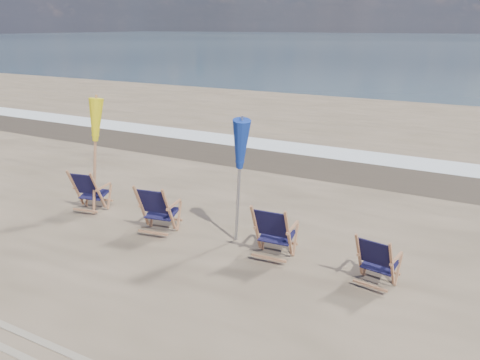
{
  "coord_description": "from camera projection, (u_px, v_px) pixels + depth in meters",
  "views": [
    {
      "loc": [
        4.02,
        -5.33,
        3.73
      ],
      "look_at": [
        0.0,
        2.2,
        0.9
      ],
      "focal_mm": 35.0,
      "sensor_mm": 36.0,
      "label": 1
    }
  ],
  "objects": [
    {
      "name": "surf_foam",
      "position": [
        333.0,
        153.0,
        14.38
      ],
      "size": [
        200.0,
        1.4,
        0.01
      ],
      "primitive_type": "cube",
      "color": "silver",
      "rests_on": "ground"
    },
    {
      "name": "beach_chair_2",
      "position": [
        288.0,
        236.0,
        7.53
      ],
      "size": [
        0.69,
        0.77,
        1.01
      ],
      "primitive_type": null,
      "rotation": [
        0.0,
        0.0,
        3.21
      ],
      "color": "#131134",
      "rests_on": "ground"
    },
    {
      "name": "beach_chair_1",
      "position": [
        169.0,
        212.0,
        8.5
      ],
      "size": [
        0.76,
        0.83,
        1.01
      ],
      "primitive_type": null,
      "rotation": [
        0.0,
        0.0,
        3.31
      ],
      "color": "#131134",
      "rests_on": "ground"
    },
    {
      "name": "beach_chair_3",
      "position": [
        391.0,
        267.0,
        6.7
      ],
      "size": [
        0.65,
        0.71,
        0.88
      ],
      "primitive_type": null,
      "rotation": [
        0.0,
        0.0,
        2.99
      ],
      "color": "#131134",
      "rests_on": "ground"
    },
    {
      "name": "beach_chair_0",
      "position": [
        98.0,
        192.0,
        9.55
      ],
      "size": [
        0.74,
        0.8,
        0.96
      ],
      "primitive_type": null,
      "rotation": [
        0.0,
        0.0,
        3.33
      ],
      "color": "#131134",
      "rests_on": "ground"
    },
    {
      "name": "wet_sand_strip",
      "position": [
        317.0,
        165.0,
        13.13
      ],
      "size": [
        200.0,
        2.6,
        0.0
      ],
      "primitive_type": "cube",
      "color": "#42362A",
      "rests_on": "ground"
    },
    {
      "name": "umbrella_yellow",
      "position": [
        91.0,
        127.0,
        9.25
      ],
      "size": [
        0.3,
        0.3,
        2.36
      ],
      "color": "#A46C49",
      "rests_on": "ground"
    },
    {
      "name": "umbrella_blue",
      "position": [
        238.0,
        148.0,
        7.81
      ],
      "size": [
        0.3,
        0.3,
        2.31
      ],
      "color": "#A5A5AD",
      "rests_on": "ground"
    }
  ]
}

